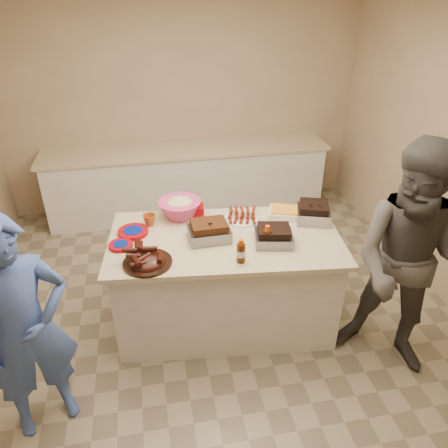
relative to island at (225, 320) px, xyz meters
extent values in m
cube|color=#47230F|center=(-0.13, 0.00, 0.91)|extent=(0.34, 0.27, 0.10)
cube|color=black|center=(0.37, -0.16, 0.91)|extent=(0.34, 0.30, 0.09)
cube|color=gray|center=(0.82, 0.13, 0.91)|extent=(0.36, 0.36, 0.11)
cylinder|color=silver|center=(0.20, 0.27, 0.91)|extent=(0.37, 0.37, 0.05)
cube|color=#FFA62C|center=(0.60, 0.25, 0.91)|extent=(0.35, 0.30, 0.08)
cylinder|color=#3D1B05|center=(0.05, -0.36, 0.91)|extent=(0.07, 0.07, 0.20)
cylinder|color=#3D1B05|center=(0.30, -0.21, 0.91)|extent=(0.07, 0.07, 0.20)
cylinder|color=#FFDC00|center=(-0.12, 0.11, 0.91)|extent=(0.05, 0.05, 0.13)
imported|color=silver|center=(-0.07, 0.25, 0.91)|extent=(0.13, 0.05, 0.12)
cylinder|color=#97020B|center=(-0.75, 0.21, 0.91)|extent=(0.28, 0.28, 0.03)
cylinder|color=#97020B|center=(-0.85, 0.02, 0.91)|extent=(0.21, 0.21, 0.03)
imported|color=#A34518|center=(-0.61, 0.32, 0.91)|extent=(0.12, 0.11, 0.11)
cube|color=#97020B|center=(-0.21, 0.43, 0.91)|extent=(0.20, 0.16, 0.09)
imported|color=#3F5BA7|center=(-1.45, -0.75, 0.00)|extent=(1.24, 1.78, 0.40)
imported|color=#4E4C46|center=(1.26, -0.71, 0.00)|extent=(1.92, 2.08, 0.73)
camera|label=1|loc=(-0.59, -3.02, 2.85)|focal=35.00mm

